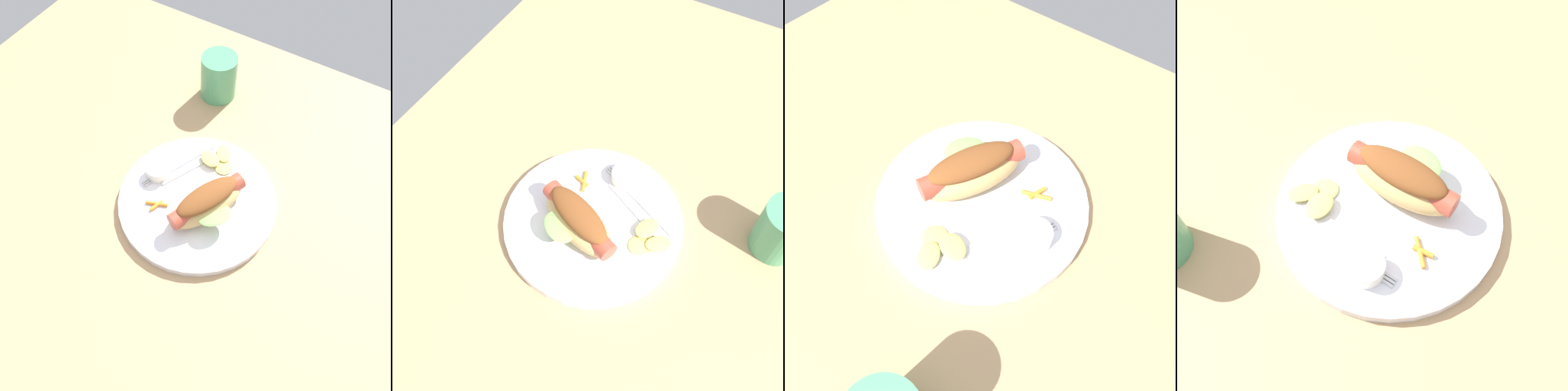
% 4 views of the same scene
% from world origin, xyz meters
% --- Properties ---
extents(ground_plane, '(1.20, 0.90, 0.02)m').
position_xyz_m(ground_plane, '(0.00, 0.00, -0.01)').
color(ground_plane, tan).
extents(plate, '(0.29, 0.29, 0.02)m').
position_xyz_m(plate, '(-0.03, 0.02, 0.01)').
color(plate, white).
rests_on(plate, ground_plane).
extents(hot_dog, '(0.12, 0.16, 0.06)m').
position_xyz_m(hot_dog, '(-0.06, 0.03, 0.05)').
color(hot_dog, tan).
rests_on(hot_dog, plate).
extents(sauce_ramekin, '(0.04, 0.04, 0.02)m').
position_xyz_m(sauce_ramekin, '(0.06, 0.01, 0.03)').
color(sauce_ramekin, white).
rests_on(sauce_ramekin, plate).
extents(fork, '(0.07, 0.15, 0.00)m').
position_xyz_m(fork, '(0.04, -0.03, 0.02)').
color(fork, silver).
rests_on(fork, plate).
extents(knife, '(0.07, 0.13, 0.00)m').
position_xyz_m(knife, '(0.01, -0.04, 0.02)').
color(knife, silver).
rests_on(knife, plate).
extents(chips_pile, '(0.08, 0.07, 0.02)m').
position_xyz_m(chips_pile, '(-0.03, -0.07, 0.02)').
color(chips_pile, '#DAC863').
rests_on(chips_pile, plate).
extents(carrot_garnish, '(0.04, 0.03, 0.01)m').
position_xyz_m(carrot_garnish, '(0.02, 0.07, 0.02)').
color(carrot_garnish, orange).
rests_on(carrot_garnish, plate).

